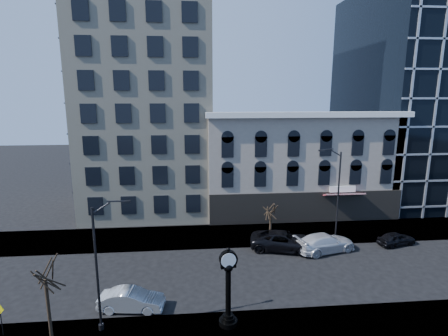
{
  "coord_description": "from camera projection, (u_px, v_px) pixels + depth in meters",
  "views": [
    {
      "loc": [
        -0.67,
        -25.68,
        14.2
      ],
      "look_at": [
        2.0,
        4.0,
        8.0
      ],
      "focal_mm": 28.0,
      "sensor_mm": 36.0,
      "label": 1
    }
  ],
  "objects": [
    {
      "name": "car_far_b",
      "position": [
        325.0,
        243.0,
        32.31
      ],
      "size": [
        6.19,
        3.8,
        1.67
      ],
      "primitive_type": "imported",
      "rotation": [
        0.0,
        0.0,
        1.84
      ],
      "color": "silver",
      "rests_on": "ground"
    },
    {
      "name": "car_far_c",
      "position": [
        396.0,
        239.0,
        33.7
      ],
      "size": [
        4.03,
        2.37,
        1.29
      ],
      "primitive_type": "imported",
      "rotation": [
        0.0,
        0.0,
        1.81
      ],
      "color": "black",
      "rests_on": "ground"
    },
    {
      "name": "car_near_b",
      "position": [
        132.0,
        300.0,
        23.48
      ],
      "size": [
        4.49,
        2.01,
        1.43
      ],
      "primitive_type": "imported",
      "rotation": [
        0.0,
        0.0,
        1.45
      ],
      "color": "#A5A8AD",
      "rests_on": "ground"
    },
    {
      "name": "cream_tower",
      "position": [
        146.0,
        52.0,
        41.93
      ],
      "size": [
        15.9,
        15.4,
        42.5
      ],
      "color": "beige",
      "rests_on": "ground"
    },
    {
      "name": "street_lamp_far",
      "position": [
        333.0,
        170.0,
        33.52
      ],
      "size": [
        2.42,
        0.37,
        9.33
      ],
      "rotation": [
        0.0,
        0.0,
        3.12
      ],
      "color": "black",
      "rests_on": "sidewalk_far"
    },
    {
      "name": "warning_sign",
      "position": [
        0.0,
        314.0,
        20.66
      ],
      "size": [
        0.63,
        0.3,
        2.06
      ],
      "rotation": [
        0.0,
        0.0,
        -0.41
      ],
      "color": "black",
      "rests_on": "sidewalk_near"
    },
    {
      "name": "street_lamp_near",
      "position": [
        105.0,
        232.0,
        20.36
      ],
      "size": [
        2.11,
        0.74,
        8.3
      ],
      "rotation": [
        0.0,
        0.0,
        0.25
      ],
      "color": "black",
      "rests_on": "sidewalk_near"
    },
    {
      "name": "victorian_row",
      "position": [
        296.0,
        163.0,
        43.32
      ],
      "size": [
        22.6,
        11.19,
        12.5
      ],
      "color": "gray",
      "rests_on": "ground"
    },
    {
      "name": "bare_tree_far",
      "position": [
        271.0,
        206.0,
        34.84
      ],
      "size": [
        2.5,
        2.5,
        4.28
      ],
      "color": "#302418",
      "rests_on": "sidewalk_far"
    },
    {
      "name": "car_far_a",
      "position": [
        283.0,
        241.0,
        32.63
      ],
      "size": [
        6.69,
        4.35,
        1.71
      ],
      "primitive_type": "imported",
      "rotation": [
        0.0,
        0.0,
        1.31
      ],
      "color": "black",
      "rests_on": "ground"
    },
    {
      "name": "ground",
      "position": [
        204.0,
        276.0,
        27.99
      ],
      "size": [
        160.0,
        160.0,
        0.0
      ],
      "primitive_type": "plane",
      "color": "black",
      "rests_on": "ground"
    },
    {
      "name": "street_clock",
      "position": [
        228.0,
        291.0,
        21.44
      ],
      "size": [
        1.17,
        1.17,
        5.16
      ],
      "rotation": [
        0.0,
        0.0,
        0.14
      ],
      "color": "black",
      "rests_on": "sidewalk_near"
    },
    {
      "name": "sidewalk_far",
      "position": [
        201.0,
        236.0,
        35.78
      ],
      "size": [
        160.0,
        6.0,
        0.12
      ],
      "primitive_type": "cube",
      "color": "gray",
      "rests_on": "ground"
    },
    {
      "name": "bare_tree_near",
      "position": [
        44.0,
        266.0,
        19.84
      ],
      "size": [
        3.52,
        3.52,
        6.03
      ],
      "color": "#302418",
      "rests_on": "sidewalk_near"
    },
    {
      "name": "glass_office",
      "position": [
        428.0,
        97.0,
        48.33
      ],
      "size": [
        20.0,
        20.15,
        28.0
      ],
      "color": "black",
      "rests_on": "ground"
    }
  ]
}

